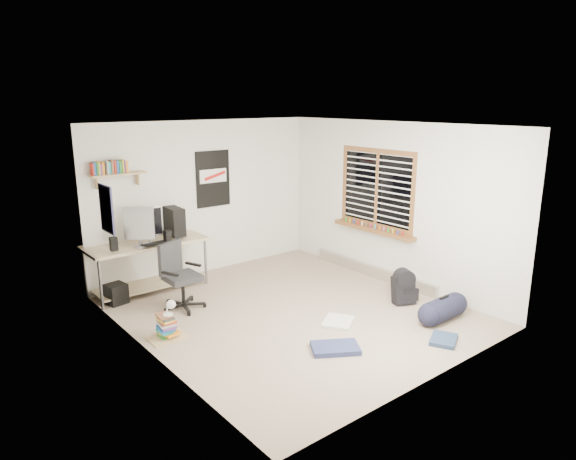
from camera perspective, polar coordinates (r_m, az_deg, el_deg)
floor at (r=7.09m, az=0.43°, el=-9.10°), size 4.00×4.50×0.01m
ceiling at (r=6.51m, az=0.47°, el=11.60°), size 4.00×4.50×0.01m
back_wall at (r=8.52m, az=-9.20°, el=3.56°), size 4.00×0.01×2.50m
left_wall at (r=5.68m, az=-15.42°, el=-2.19°), size 0.01×4.50×2.50m
right_wall at (r=8.08m, az=11.54°, el=2.87°), size 0.01×4.50×2.50m
desk at (r=8.01m, az=-15.36°, el=-4.01°), size 1.80×0.89×0.80m
monitor_left at (r=7.56m, az=-16.16°, el=0.11°), size 0.41×0.34×0.47m
monitor_right at (r=7.68m, az=-15.22°, el=0.28°), size 0.41×0.15×0.44m
pc_tower at (r=7.99m, az=-12.50°, el=0.94°), size 0.22×0.42×0.43m
keyboard at (r=7.60m, az=-14.63°, el=-1.47°), size 0.37×0.17×0.02m
speaker_left at (r=7.42m, az=-18.81°, el=-1.48°), size 0.09×0.09×0.19m
speaker_right at (r=7.66m, az=-13.26°, el=-0.66°), size 0.09×0.09×0.17m
office_chair at (r=7.18m, az=-11.68°, el=-4.88°), size 0.79×0.79×0.93m
wall_shelf at (r=7.73m, az=-18.33°, el=5.91°), size 0.80×0.22×0.24m
poster_back_wall at (r=8.52m, az=-8.32°, el=5.64°), size 0.62×0.03×0.92m
poster_left_wall at (r=6.72m, az=-19.53°, el=2.22°), size 0.02×0.42×0.60m
window at (r=8.20m, az=9.76°, el=4.54°), size 0.10×1.50×1.26m
baseboard_heater at (r=8.53m, az=9.39°, el=-4.49°), size 0.08×2.50×0.18m
backpack at (r=7.48m, az=12.69°, el=-6.51°), size 0.37×0.34×0.40m
duffel_bag at (r=7.09m, az=16.83°, el=-8.50°), size 0.31×0.31×0.60m
tshirt at (r=6.78m, az=5.59°, el=-10.10°), size 0.55×0.53×0.04m
jeans_a at (r=6.10m, az=5.28°, el=-12.92°), size 0.64×0.58×0.06m
jeans_b at (r=6.54m, az=16.90°, el=-11.58°), size 0.47×0.43×0.05m
book_stack at (r=6.48m, az=-13.35°, el=-10.38°), size 0.44×0.38×0.28m
desk_lamp at (r=6.38m, az=-13.23°, el=-8.52°), size 0.16×0.22×0.20m
subwoofer at (r=7.71m, az=-18.55°, el=-6.75°), size 0.30×0.30×0.29m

